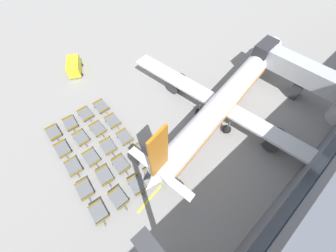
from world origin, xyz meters
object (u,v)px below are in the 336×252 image
at_px(baggage_dolly_row_mid_a_col_e, 119,198).
at_px(baggage_dolly_row_mid_b_col_b, 98,129).
at_px(baggage_dolly_row_mid_a_col_c, 91,158).
at_px(baggage_dolly_row_mid_a_col_d, 105,176).
at_px(baggage_dolly_row_near_col_e, 99,212).
at_px(baggage_dolly_row_mid_a_col_a, 70,123).
at_px(baggage_dolly_row_far_col_c, 125,137).
at_px(baggage_dolly_row_far_col_d, 139,153).
at_px(service_van, 74,66).
at_px(airplane, 225,100).
at_px(baggage_dolly_row_near_col_d, 85,190).
at_px(baggage_dolly_row_mid_b_col_a, 86,114).
at_px(baggage_dolly_row_mid_b_col_e, 137,185).
at_px(baggage_dolly_row_mid_b_col_d, 121,165).
at_px(baggage_dolly_row_far_col_e, 154,174).
at_px(baggage_dolly_row_far_col_b, 113,121).
at_px(baggage_dolly_row_mid_b_col_c, 108,147).
at_px(baggage_dolly_row_mid_a_col_b, 81,138).
at_px(baggage_dolly_row_near_col_c, 74,167).
at_px(baggage_dolly_row_near_col_a, 54,133).
at_px(baggage_dolly_row_far_col_a, 101,107).
at_px(baggage_dolly_row_near_col_b, 63,149).

xyz_separation_m(baggage_dolly_row_mid_a_col_e, baggage_dolly_row_mid_b_col_b, (-10.96, 3.62, 0.00)).
xyz_separation_m(baggage_dolly_row_mid_a_col_c, baggage_dolly_row_mid_a_col_d, (3.59, -0.07, 0.00)).
height_order(baggage_dolly_row_near_col_e, baggage_dolly_row_mid_a_col_a, same).
relative_size(baggage_dolly_row_far_col_c, baggage_dolly_row_far_col_d, 1.00).
bearing_deg(service_van, airplane, 27.36).
bearing_deg(baggage_dolly_row_mid_a_col_d, baggage_dolly_row_near_col_d, -93.31).
bearing_deg(baggage_dolly_row_mid_b_col_a, baggage_dolly_row_mid_b_col_e, -3.30).
bearing_deg(baggage_dolly_row_mid_b_col_e, baggage_dolly_row_mid_b_col_b, 175.86).
xyz_separation_m(baggage_dolly_row_mid_b_col_d, baggage_dolly_row_far_col_e, (4.19, 2.49, 0.00)).
bearing_deg(baggage_dolly_row_mid_a_col_c, baggage_dolly_row_mid_b_col_d, 34.07).
distance_m(baggage_dolly_row_near_col_e, baggage_dolly_row_far_col_e, 8.22).
height_order(baggage_dolly_row_near_col_e, baggage_dolly_row_far_col_b, same).
bearing_deg(baggage_dolly_row_far_col_c, airplane, 66.15).
relative_size(baggage_dolly_row_near_col_e, baggage_dolly_row_mid_b_col_c, 1.00).
height_order(baggage_dolly_row_mid_a_col_c, baggage_dolly_row_mid_a_col_e, same).
xyz_separation_m(baggage_dolly_row_mid_a_col_b, baggage_dolly_row_far_col_c, (4.36, 5.05, 0.00)).
bearing_deg(service_van, baggage_dolly_row_near_col_c, -29.05).
bearing_deg(baggage_dolly_row_near_col_e, service_van, 157.54).
distance_m(service_van, baggage_dolly_row_near_col_a, 14.33).
xyz_separation_m(baggage_dolly_row_mid_a_col_e, baggage_dolly_row_far_col_d, (-3.29, 5.91, 0.00)).
bearing_deg(baggage_dolly_row_far_col_a, baggage_dolly_row_far_col_c, -4.22).
bearing_deg(baggage_dolly_row_mid_a_col_a, baggage_dolly_row_mid_b_col_c, 16.16).
bearing_deg(baggage_dolly_row_near_col_c, baggage_dolly_row_mid_a_col_a, 155.74).
bearing_deg(baggage_dolly_row_mid_a_col_e, baggage_dolly_row_near_col_a, -173.07).
relative_size(service_van, baggage_dolly_row_mid_a_col_d, 1.49).
relative_size(baggage_dolly_row_near_col_a, baggage_dolly_row_mid_a_col_b, 1.01).
relative_size(baggage_dolly_row_near_col_c, baggage_dolly_row_mid_b_col_c, 0.99).
xyz_separation_m(service_van, baggage_dolly_row_near_col_e, (25.39, -10.50, -0.80)).
xyz_separation_m(baggage_dolly_row_mid_b_col_a, baggage_dolly_row_mid_b_col_e, (15.04, -0.87, 0.00)).
xyz_separation_m(baggage_dolly_row_near_col_b, baggage_dolly_row_mid_a_col_e, (11.39, 2.09, 0.00)).
distance_m(baggage_dolly_row_mid_a_col_b, baggage_dolly_row_mid_b_col_e, 11.65).
distance_m(baggage_dolly_row_mid_a_col_e, baggage_dolly_row_far_col_b, 12.35).
xyz_separation_m(airplane, baggage_dolly_row_near_col_c, (-7.46, -23.03, -2.69)).
xyz_separation_m(baggage_dolly_row_near_col_a, baggage_dolly_row_mid_b_col_d, (11.34, 4.70, 0.00)).
xyz_separation_m(airplane, baggage_dolly_row_far_col_c, (-6.58, -14.89, -2.69)).
height_order(baggage_dolly_row_mid_b_col_c, baggage_dolly_row_far_col_d, same).
bearing_deg(baggage_dolly_row_mid_b_col_a, baggage_dolly_row_mid_a_col_c, -23.96).
bearing_deg(baggage_dolly_row_near_col_e, baggage_dolly_row_far_col_a, 146.86).
height_order(baggage_dolly_row_mid_a_col_b, baggage_dolly_row_mid_b_col_e, same).
xyz_separation_m(baggage_dolly_row_mid_b_col_e, baggage_dolly_row_far_col_c, (-7.13, 3.10, 0.00)).
xyz_separation_m(baggage_dolly_row_mid_b_col_a, baggage_dolly_row_far_col_e, (15.39, 1.69, 0.00)).
xyz_separation_m(service_van, baggage_dolly_row_near_col_a, (10.69, -9.51, -0.80)).
bearing_deg(baggage_dolly_row_far_col_b, baggage_dolly_row_mid_b_col_e, -17.43).
bearing_deg(baggage_dolly_row_far_col_b, service_van, 174.42).
relative_size(baggage_dolly_row_mid_b_col_b, baggage_dolly_row_mid_b_col_c, 0.98).
distance_m(baggage_dolly_row_mid_a_col_c, baggage_dolly_row_far_col_c, 5.57).
relative_size(baggage_dolly_row_near_col_d, baggage_dolly_row_mid_a_col_d, 1.00).
bearing_deg(baggage_dolly_row_mid_b_col_e, baggage_dolly_row_mid_b_col_a, 176.70).
bearing_deg(baggage_dolly_row_mid_b_col_c, baggage_dolly_row_mid_a_col_a, -163.84).
bearing_deg(service_van, baggage_dolly_row_mid_a_col_b, -25.40).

